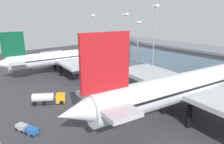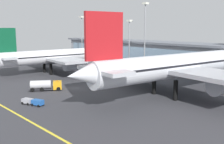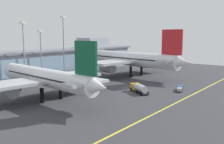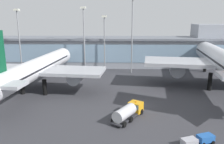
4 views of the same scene
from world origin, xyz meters
name	(u,v)px [view 1 (image 1 of 4)]	position (x,y,z in m)	size (l,w,h in m)	color
ground_plane	(78,100)	(0.00, 0.00, 0.00)	(180.00, 180.00, 0.00)	#38383D
terminal_building	(177,58)	(1.87, 44.22, 6.43)	(116.15, 14.00, 17.03)	#9399A3
airliner_near_left	(64,58)	(-27.19, 10.10, 6.34)	(36.91, 50.69, 17.35)	black
airliner_near_right	(188,86)	(24.29, 14.79, 7.60)	(44.79, 60.91, 20.76)	black
fuel_tanker_truck	(50,98)	(-3.17, -7.00, 1.51)	(6.92, 8.93, 2.90)	black
baggage_tug_near	(27,129)	(7.46, -16.55, 0.79)	(5.77, 3.47, 1.40)	black
apron_light_mast_west	(138,38)	(-10.26, 34.26, 13.68)	(1.80, 1.80, 20.44)	gray
apron_light_mast_centre	(125,33)	(-17.76, 34.42, 15.37)	(1.80, 1.80, 23.47)	gray
apron_light_mast_east	(154,32)	(-0.37, 32.02, 16.95)	(1.80, 1.80, 26.34)	gray
apron_light_mast_far_east	(93,30)	(-41.69, 34.22, 14.96)	(1.80, 1.80, 22.73)	gray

